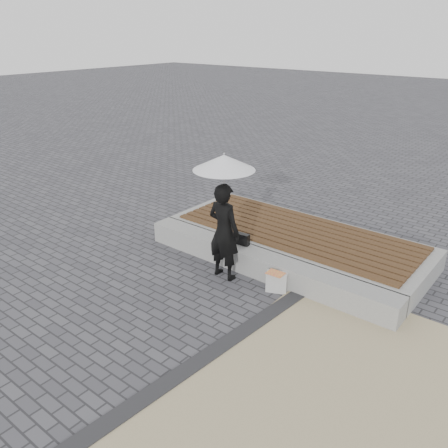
{
  "coord_description": "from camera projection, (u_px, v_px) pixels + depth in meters",
  "views": [
    {
      "loc": [
        4.06,
        -4.5,
        4.06
      ],
      "look_at": [
        -0.48,
        1.13,
        1.0
      ],
      "focal_mm": 37.29,
      "sensor_mm": 36.0,
      "label": 1
    }
  ],
  "objects": [
    {
      "name": "timber_platform",
      "position": [
        297.0,
        242.0,
        9.08
      ],
      "size": [
        5.0,
        2.0,
        0.4
      ],
      "primitive_type": "cube",
      "color": "#9E9E99",
      "rests_on": "ground"
    },
    {
      "name": "woman",
      "position": [
        224.0,
        232.0,
        7.9
      ],
      "size": [
        0.63,
        0.42,
        1.72
      ],
      "primitive_type": "imported",
      "rotation": [
        0.0,
        0.0,
        3.12
      ],
      "color": "black",
      "rests_on": "ground"
    },
    {
      "name": "edging_band",
      "position": [
        219.0,
        348.0,
        6.35
      ],
      "size": [
        0.61,
        5.2,
        0.04
      ],
      "primitive_type": "cube",
      "rotation": [
        0.0,
        0.0,
        -0.07
      ],
      "color": "#28282A",
      "rests_on": "ground"
    },
    {
      "name": "parasol",
      "position": [
        224.0,
        162.0,
        7.43
      ],
      "size": [
        1.02,
        1.02,
        1.3
      ],
      "rotation": [
        0.0,
        0.0,
        -0.21
      ],
      "color": "#A4A3A8",
      "rests_on": "ground"
    },
    {
      "name": "canvas_tote",
      "position": [
        277.0,
        282.0,
        7.69
      ],
      "size": [
        0.37,
        0.26,
        0.36
      ],
      "primitive_type": "cube",
      "rotation": [
        0.0,
        0.0,
        0.39
      ],
      "color": "#B8B8B4",
      "rests_on": "ground"
    },
    {
      "name": "timber_decking",
      "position": [
        297.0,
        231.0,
        9.0
      ],
      "size": [
        4.6,
        1.8,
        0.04
      ],
      "primitive_type": null,
      "color": "#51381C",
      "rests_on": "timber_platform"
    },
    {
      "name": "handbag",
      "position": [
        241.0,
        239.0,
        8.47
      ],
      "size": [
        0.32,
        0.14,
        0.22
      ],
      "primitive_type": "cube",
      "rotation": [
        0.0,
        0.0,
        0.09
      ],
      "color": "black",
      "rests_on": "seating_ledge"
    },
    {
      "name": "seating_ledge",
      "position": [
        262.0,
        264.0,
        8.22
      ],
      "size": [
        5.0,
        0.45,
        0.4
      ],
      "primitive_type": "cube",
      "color": "#989893",
      "rests_on": "ground"
    },
    {
      "name": "terrazzo_zone",
      "position": [
        397.0,
        441.0,
        4.94
      ],
      "size": [
        5.0,
        5.0,
        0.02
      ],
      "primitive_type": "cube",
      "color": "tan",
      "rests_on": "ground"
    },
    {
      "name": "ground",
      "position": [
        202.0,
        314.0,
        7.15
      ],
      "size": [
        80.0,
        80.0,
        0.0
      ],
      "primitive_type": "plane",
      "color": "#4B4A4F",
      "rests_on": "ground"
    },
    {
      "name": "magazine",
      "position": [
        276.0,
        273.0,
        7.58
      ],
      "size": [
        0.29,
        0.22,
        0.01
      ],
      "primitive_type": "cube",
      "rotation": [
        0.0,
        0.0,
        0.06
      ],
      "color": "#DE373C",
      "rests_on": "canvas_tote"
    }
  ]
}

